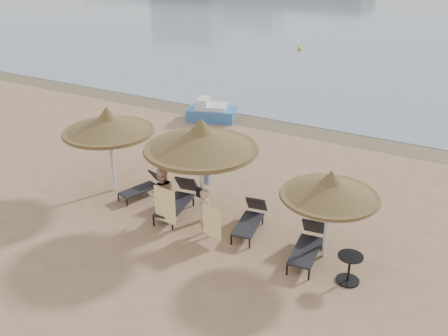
# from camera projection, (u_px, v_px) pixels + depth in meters

# --- Properties ---
(ground) EXTENTS (160.00, 160.00, 0.00)m
(ground) POSITION_uv_depth(u_px,v_px,m) (196.00, 231.00, 14.43)
(ground) COLOR #9F7855
(ground) RESTS_ON ground
(wet_sand_strip) EXTENTS (200.00, 1.60, 0.01)m
(wet_sand_strip) POSITION_uv_depth(u_px,v_px,m) (310.00, 131.00, 21.87)
(wet_sand_strip) COLOR brown
(wet_sand_strip) RESTS_ON ground
(palapa_left) EXTENTS (2.95, 2.95, 2.92)m
(palapa_left) POSITION_uv_depth(u_px,v_px,m) (108.00, 125.00, 15.83)
(palapa_left) COLOR silver
(palapa_left) RESTS_ON ground
(palapa_center) EXTENTS (3.27, 3.27, 3.24)m
(palapa_center) POSITION_uv_depth(u_px,v_px,m) (201.00, 140.00, 13.91)
(palapa_center) COLOR silver
(palapa_center) RESTS_ON ground
(palapa_right) EXTENTS (2.53, 2.53, 2.51)m
(palapa_right) POSITION_uv_depth(u_px,v_px,m) (330.00, 189.00, 12.48)
(palapa_right) COLOR silver
(palapa_right) RESTS_ON ground
(lounger_far_left) EXTENTS (0.94, 1.67, 0.71)m
(lounger_far_left) POSITION_uv_depth(u_px,v_px,m) (144.00, 186.00, 16.34)
(lounger_far_left) COLOR black
(lounger_far_left) RESTS_ON ground
(lounger_near_left) EXTENTS (0.98, 2.10, 0.90)m
(lounger_near_left) POSITION_uv_depth(u_px,v_px,m) (179.00, 199.00, 15.36)
(lounger_near_left) COLOR black
(lounger_near_left) RESTS_ON ground
(lounger_near_right) EXTENTS (0.87, 1.83, 0.79)m
(lounger_near_right) POSITION_uv_depth(u_px,v_px,m) (251.00, 218.00, 14.39)
(lounger_near_right) COLOR black
(lounger_near_right) RESTS_ON ground
(lounger_far_right) EXTENTS (0.83, 1.93, 0.84)m
(lounger_far_right) POSITION_uv_depth(u_px,v_px,m) (308.00, 244.00, 13.16)
(lounger_far_right) COLOR black
(lounger_far_right) RESTS_ON ground
(side_table) EXTENTS (0.62, 0.62, 0.75)m
(side_table) POSITION_uv_depth(u_px,v_px,m) (349.00, 269.00, 12.18)
(side_table) COLOR black
(side_table) RESTS_ON ground
(person_left) EXTENTS (1.10, 1.04, 2.02)m
(person_left) POSITION_uv_depth(u_px,v_px,m) (162.00, 190.00, 14.58)
(person_left) COLOR #CDA68B
(person_left) RESTS_ON ground
(person_right) EXTENTS (0.90, 0.72, 1.70)m
(person_right) POSITION_uv_depth(u_px,v_px,m) (205.00, 209.00, 13.90)
(person_right) COLOR #CDA68B
(person_right) RESTS_ON ground
(towel_left) EXTENTS (0.79, 0.10, 1.11)m
(towel_left) POSITION_uv_depth(u_px,v_px,m) (165.00, 206.00, 14.24)
(towel_left) COLOR yellow
(towel_left) RESTS_ON ground
(towel_right) EXTENTS (0.67, 0.17, 0.96)m
(towel_right) POSITION_uv_depth(u_px,v_px,m) (212.00, 222.00, 13.63)
(towel_right) COLOR yellow
(towel_right) RESTS_ON ground
(bag_patterned) EXTENTS (0.34, 0.16, 0.41)m
(bag_patterned) POSITION_uv_depth(u_px,v_px,m) (205.00, 177.00, 14.56)
(bag_patterned) COLOR silver
(bag_patterned) RESTS_ON ground
(bag_dark) EXTENTS (0.22, 0.11, 0.30)m
(bag_dark) POSITION_uv_depth(u_px,v_px,m) (199.00, 193.00, 14.44)
(bag_dark) COLOR black
(bag_dark) RESTS_ON ground
(pedal_boat) EXTENTS (2.46, 1.91, 1.01)m
(pedal_boat) POSITION_uv_depth(u_px,v_px,m) (211.00, 112.00, 23.18)
(pedal_boat) COLOR #3366A5
(pedal_boat) RESTS_ON ground
(buoy_left) EXTENTS (0.36, 0.36, 0.36)m
(buoy_left) POSITION_uv_depth(u_px,v_px,m) (300.00, 48.00, 37.53)
(buoy_left) COLOR yellow
(buoy_left) RESTS_ON ground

